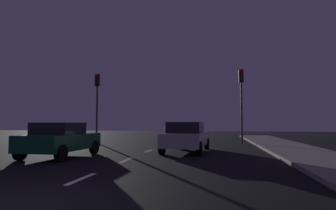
# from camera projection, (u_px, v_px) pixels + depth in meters

# --- Properties ---
(ground_plane) EXTENTS (80.00, 80.00, 0.00)m
(ground_plane) POSITION_uv_depth(u_px,v_px,m) (131.00, 158.00, 11.74)
(ground_plane) COLOR black
(sidewalk_curb_right) EXTENTS (3.00, 40.00, 0.15)m
(sidewalk_curb_right) POSITION_uv_depth(u_px,v_px,m) (326.00, 160.00, 10.49)
(sidewalk_curb_right) COLOR gray
(sidewalk_curb_right) RESTS_ON ground_plane
(lane_stripe_second) EXTENTS (0.16, 1.60, 0.01)m
(lane_stripe_second) POSITION_uv_depth(u_px,v_px,m) (81.00, 179.00, 7.41)
(lane_stripe_second) COLOR silver
(lane_stripe_second) RESTS_ON ground_plane
(lane_stripe_third) EXTENTS (0.16, 1.60, 0.01)m
(lane_stripe_third) POSITION_uv_depth(u_px,v_px,m) (127.00, 160.00, 11.15)
(lane_stripe_third) COLOR silver
(lane_stripe_third) RESTS_ON ground_plane
(lane_stripe_fourth) EXTENTS (0.16, 1.60, 0.01)m
(lane_stripe_fourth) POSITION_uv_depth(u_px,v_px,m) (149.00, 151.00, 14.88)
(lane_stripe_fourth) COLOR silver
(lane_stripe_fourth) RESTS_ON ground_plane
(lane_stripe_fifth) EXTENTS (0.16, 1.60, 0.01)m
(lane_stripe_fifth) POSITION_uv_depth(u_px,v_px,m) (162.00, 145.00, 18.62)
(lane_stripe_fifth) COLOR silver
(lane_stripe_fifth) RESTS_ON ground_plane
(lane_stripe_sixth) EXTENTS (0.16, 1.60, 0.01)m
(lane_stripe_sixth) POSITION_uv_depth(u_px,v_px,m) (171.00, 142.00, 22.36)
(lane_stripe_sixth) COLOR silver
(lane_stripe_sixth) RESTS_ON ground_plane
(traffic_signal_left) EXTENTS (0.32, 0.38, 5.14)m
(traffic_signal_left) POSITION_uv_depth(u_px,v_px,m) (97.00, 95.00, 21.16)
(traffic_signal_left) COLOR #4C4C51
(traffic_signal_left) RESTS_ON ground_plane
(traffic_signal_right) EXTENTS (0.32, 0.38, 5.16)m
(traffic_signal_right) POSITION_uv_depth(u_px,v_px,m) (241.00, 92.00, 19.40)
(traffic_signal_right) COLOR #4C4C51
(traffic_signal_right) RESTS_ON ground_plane
(car_stopped_ahead) EXTENTS (2.23, 4.52, 1.51)m
(car_stopped_ahead) POSITION_uv_depth(u_px,v_px,m) (186.00, 137.00, 14.44)
(car_stopped_ahead) COLOR silver
(car_stopped_ahead) RESTS_ON ground_plane
(car_adjacent_lane) EXTENTS (2.10, 3.92, 1.48)m
(car_adjacent_lane) POSITION_uv_depth(u_px,v_px,m) (60.00, 139.00, 12.20)
(car_adjacent_lane) COLOR #0F4C2D
(car_adjacent_lane) RESTS_ON ground_plane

